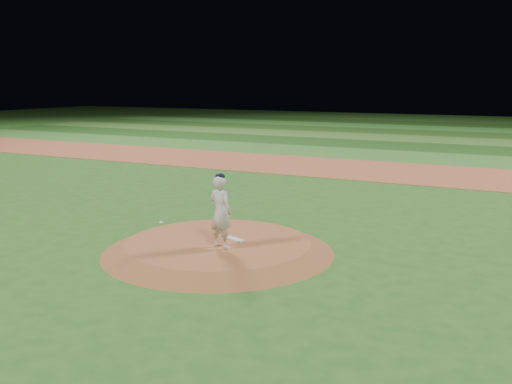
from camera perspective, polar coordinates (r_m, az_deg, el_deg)
ground at (r=13.71m, az=-3.78°, el=-5.95°), size 120.00×120.00×0.00m
infield_dirt_band at (r=26.45m, az=11.79°, el=2.13°), size 70.00×6.00×0.02m
outfield_stripe_0 at (r=31.75m, az=14.39°, el=3.48°), size 70.00×5.00×0.02m
outfield_stripe_1 at (r=36.62m, az=16.10°, el=4.35°), size 70.00×5.00×0.02m
outfield_stripe_2 at (r=41.52m, az=17.41°, el=5.03°), size 70.00×5.00×0.02m
outfield_stripe_3 at (r=46.44m, az=18.45°, el=5.55°), size 70.00×5.00×0.02m
outfield_stripe_4 at (r=51.37m, az=19.29°, el=5.98°), size 70.00×5.00×0.02m
outfield_stripe_5 at (r=56.32m, az=19.98°, el=6.33°), size 70.00×5.00×0.02m
pitchers_mound at (r=13.68m, az=-3.79°, el=-5.45°), size 5.50×5.50×0.25m
pitching_rubber at (r=13.79m, az=-2.32°, el=-4.68°), size 0.70×0.40×0.03m
rosin_bag at (r=15.46m, az=-9.46°, el=-3.03°), size 0.12×0.12×0.07m
pitcher_on_mound at (r=12.94m, az=-3.57°, el=-1.94°), size 0.68×0.52×1.73m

